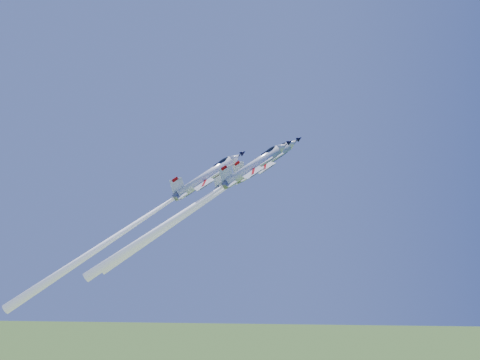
{
  "coord_description": "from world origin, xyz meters",
  "views": [
    {
      "loc": [
        5.22,
        -99.76,
        90.5
      ],
      "look_at": [
        0.0,
        0.0,
        94.57
      ],
      "focal_mm": 40.0,
      "sensor_mm": 36.0,
      "label": 1
    }
  ],
  "objects_px": {
    "jet_slot": "(136,223)",
    "jet_right": "(198,203)",
    "jet_lead": "(210,198)",
    "jet_left": "(193,206)"
  },
  "relations": [
    {
      "from": "jet_slot",
      "to": "jet_right",
      "type": "bearing_deg",
      "value": 58.15
    },
    {
      "from": "jet_lead",
      "to": "jet_slot",
      "type": "height_order",
      "value": "jet_lead"
    },
    {
      "from": "jet_left",
      "to": "jet_right",
      "type": "xyz_separation_m",
      "value": [
        2.73,
        -14.18,
        0.56
      ]
    },
    {
      "from": "jet_right",
      "to": "jet_slot",
      "type": "relative_size",
      "value": 0.86
    },
    {
      "from": "jet_lead",
      "to": "jet_left",
      "type": "distance_m",
      "value": 7.4
    },
    {
      "from": "jet_lead",
      "to": "jet_right",
      "type": "height_order",
      "value": "jet_lead"
    },
    {
      "from": "jet_right",
      "to": "jet_lead",
      "type": "bearing_deg",
      "value": 152.65
    },
    {
      "from": "jet_slot",
      "to": "jet_left",
      "type": "bearing_deg",
      "value": 125.21
    },
    {
      "from": "jet_lead",
      "to": "jet_left",
      "type": "xyz_separation_m",
      "value": [
        -3.98,
        6.06,
        -1.49
      ]
    },
    {
      "from": "jet_lead",
      "to": "jet_left",
      "type": "bearing_deg",
      "value": -165.29
    }
  ]
}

